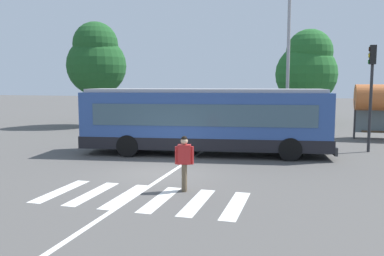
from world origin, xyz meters
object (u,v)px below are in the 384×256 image
parked_car_teal (187,119)px  twin_arm_street_lamp (289,36)px  background_tree_left (96,60)px  background_tree_right (307,68)px  parked_car_charcoal (264,121)px  parked_car_champagne (226,120)px  city_transit_bus (205,121)px  traffic_light_far_corner (371,81)px  pedestrian_crossing_street (184,160)px

parked_car_teal → twin_arm_street_lamp: bearing=-17.2°
background_tree_left → background_tree_right: size_ratio=1.02×
parked_car_charcoal → background_tree_right: bearing=70.8°
parked_car_champagne → parked_car_charcoal: bearing=-0.2°
twin_arm_street_lamp → background_tree_left: twin_arm_street_lamp is taller
parked_car_teal → background_tree_left: background_tree_left is taller
parked_car_charcoal → twin_arm_street_lamp: bearing=-55.7°
city_transit_bus → parked_car_teal: size_ratio=2.53×
parked_car_champagne → traffic_light_far_corner: 11.16m
parked_car_charcoal → background_tree_right: size_ratio=0.59×
parked_car_teal → background_tree_right: (8.21, 8.16, 3.84)m
city_transit_bus → twin_arm_street_lamp: twin_arm_street_lamp is taller
pedestrian_crossing_street → parked_car_teal: 16.60m
city_transit_bus → background_tree_left: (-11.07, 9.97, 3.53)m
parked_car_charcoal → background_tree_right: background_tree_right is taller
background_tree_right → twin_arm_street_lamp: bearing=-96.2°
parked_car_champagne → background_tree_left: (-10.18, 0.34, 4.35)m
parked_car_charcoal → twin_arm_street_lamp: (1.64, -2.41, 5.38)m
city_transit_bus → parked_car_teal: bearing=111.4°
twin_arm_street_lamp → background_tree_left: 14.76m
traffic_light_far_corner → background_tree_right: (-2.98, 14.82, 1.20)m
city_transit_bus → traffic_light_far_corner: 8.19m
parked_car_teal → twin_arm_street_lamp: twin_arm_street_lamp is taller
traffic_light_far_corner → pedestrian_crossing_street: bearing=-125.1°
traffic_light_far_corner → parked_car_teal: bearing=149.3°
parked_car_champagne → background_tree_right: 10.35m
twin_arm_street_lamp → background_tree_right: twin_arm_street_lamp is taller
pedestrian_crossing_street → parked_car_charcoal: pedestrian_crossing_street is taller
parked_car_champagne → parked_car_charcoal: (2.65, -0.01, 0.00)m
parked_car_teal → traffic_light_far_corner: 13.28m
pedestrian_crossing_street → traffic_light_far_corner: 11.60m
parked_car_teal → background_tree_right: size_ratio=0.59×
traffic_light_far_corner → background_tree_right: bearing=101.4°
twin_arm_street_lamp → parked_car_charcoal: bearing=124.3°
city_transit_bus → pedestrian_crossing_street: (0.97, -6.52, -0.62)m
parked_car_champagne → background_tree_left: size_ratio=0.57×
pedestrian_crossing_street → background_tree_left: size_ratio=0.22×
city_transit_bus → traffic_light_far_corner: traffic_light_far_corner is taller
city_transit_bus → background_tree_left: bearing=138.0°
pedestrian_crossing_street → parked_car_champagne: (-1.86, 16.15, -0.20)m
city_transit_bus → parked_car_charcoal: city_transit_bus is taller
parked_car_charcoal → background_tree_left: background_tree_left is taller
pedestrian_crossing_street → parked_car_champagne: size_ratio=0.38×
traffic_light_far_corner → twin_arm_street_lamp: (-4.10, 4.46, 2.74)m
background_tree_left → background_tree_right: (15.59, 7.61, -0.51)m
parked_car_charcoal → pedestrian_crossing_street: bearing=-92.8°
parked_car_champagne → twin_arm_street_lamp: (4.29, -2.41, 5.38)m
parked_car_teal → parked_car_champagne: 2.81m
parked_car_champagne → twin_arm_street_lamp: 7.29m
city_transit_bus → pedestrian_crossing_street: 6.62m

